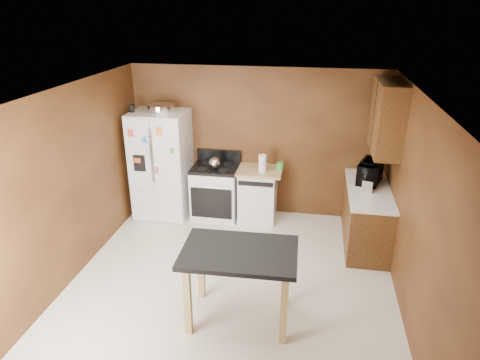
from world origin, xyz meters
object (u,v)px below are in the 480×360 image
(paper_towel, at_px, (262,164))
(microwave, at_px, (370,172))
(toaster, at_px, (368,184))
(gas_range, at_px, (216,191))
(refrigerator, at_px, (162,164))
(island, at_px, (239,261))
(pen_cup, at_px, (132,108))
(green_canister, at_px, (280,166))
(dishwasher, at_px, (258,194))
(roasting_pan, at_px, (161,108))
(kettle, at_px, (215,163))

(paper_towel, distance_m, microwave, 1.66)
(toaster, height_order, gas_range, gas_range)
(refrigerator, bearing_deg, island, -54.16)
(gas_range, bearing_deg, island, -71.11)
(microwave, distance_m, gas_range, 2.53)
(toaster, xyz_separation_m, gas_range, (-2.41, 0.53, -0.52))
(refrigerator, relative_size, island, 1.39)
(pen_cup, height_order, refrigerator, pen_cup)
(green_canister, bearing_deg, island, -94.59)
(paper_towel, relative_size, green_canister, 2.45)
(microwave, bearing_deg, dishwasher, 101.17)
(roasting_pan, bearing_deg, dishwasher, 0.78)
(roasting_pan, bearing_deg, green_canister, 2.31)
(kettle, height_order, island, kettle)
(green_canister, xyz_separation_m, gas_range, (-1.07, -0.08, -0.49))
(toaster, relative_size, microwave, 0.44)
(kettle, height_order, gas_range, gas_range)
(roasting_pan, bearing_deg, island, -55.38)
(pen_cup, distance_m, refrigerator, 1.05)
(green_canister, distance_m, microwave, 1.42)
(toaster, bearing_deg, paper_towel, 178.98)
(refrigerator, bearing_deg, gas_range, 3.81)
(pen_cup, xyz_separation_m, island, (2.17, -2.37, -1.09))
(green_canister, distance_m, toaster, 1.47)
(paper_towel, height_order, island, paper_towel)
(dishwasher, distance_m, island, 2.56)
(toaster, bearing_deg, gas_range, -177.99)
(roasting_pan, height_order, gas_range, roasting_pan)
(green_canister, relative_size, microwave, 0.22)
(island, bearing_deg, gas_range, 108.89)
(toaster, distance_m, refrigerator, 3.35)
(refrigerator, xyz_separation_m, gas_range, (0.91, 0.06, -0.44))
(roasting_pan, height_order, paper_towel, roasting_pan)
(microwave, xyz_separation_m, refrigerator, (-3.37, 0.15, -0.15))
(green_canister, distance_m, dishwasher, 0.61)
(green_canister, bearing_deg, kettle, -170.81)
(roasting_pan, distance_m, pen_cup, 0.46)
(microwave, bearing_deg, paper_towel, 104.58)
(roasting_pan, relative_size, toaster, 1.88)
(toaster, bearing_deg, microwave, 95.50)
(microwave, bearing_deg, island, 164.22)
(pen_cup, xyz_separation_m, refrigerator, (0.40, 0.08, -0.96))
(paper_towel, distance_m, gas_range, 0.99)
(kettle, height_order, green_canister, kettle)
(green_canister, height_order, microwave, microwave)
(microwave, xyz_separation_m, gas_range, (-2.46, 0.22, -0.59))
(roasting_pan, distance_m, microwave, 3.43)
(island, bearing_deg, pen_cup, 132.52)
(pen_cup, distance_m, island, 3.39)
(kettle, relative_size, paper_towel, 0.65)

